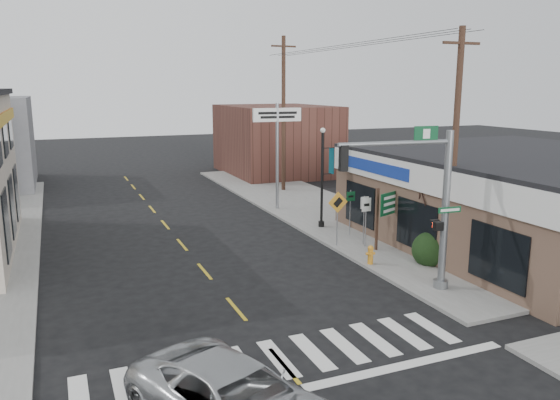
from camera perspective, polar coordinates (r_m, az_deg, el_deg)
name	(u,v)px	position (r m, az deg, el deg)	size (l,w,h in m)	color
ground	(284,366)	(14.81, 0.41, -16.91)	(140.00, 140.00, 0.00)	black
sidewalk_right	(344,220)	(29.51, 6.67, -2.14)	(6.00, 38.00, 0.13)	slate
center_line	(205,271)	(21.79, -7.89, -7.39)	(0.12, 56.00, 0.01)	gold
crosswalk	(278,358)	(15.14, -0.20, -16.22)	(11.00, 2.20, 0.01)	silver
thrift_store	(527,202)	(27.06, 24.42, -0.19)	(12.00, 14.00, 4.00)	brown
bldg_distant_right	(276,140)	(45.51, -0.42, 6.31)	(8.00, 10.00, 5.60)	#532E26
traffic_signal_pole	(430,195)	(19.07, 15.42, 0.54)	(4.51, 0.37, 5.72)	gray
guide_sign	(390,209)	(24.14, 11.45, -0.94)	(1.56, 0.13, 2.73)	#422B1F
fire_hydrant	(370,254)	(22.23, 9.43, -5.57)	(0.24, 0.24, 0.77)	#C37C1D
ped_crossing_sign	(338,208)	(24.24, 6.04, -0.88)	(0.96, 0.07, 2.46)	gray
lamp_post	(323,170)	(27.34, 4.54, 3.16)	(0.65, 0.51, 5.01)	black
dance_center_sign	(277,129)	(31.28, -0.30, 7.45)	(2.86, 0.18, 6.07)	gray
bare_tree	(433,179)	(22.96, 15.66, 2.11)	(2.10, 2.10, 4.20)	black
shrub_front	(430,250)	(22.84, 15.40, -5.04)	(1.46, 1.46, 1.10)	#1B3616
shrub_back	(439,247)	(23.97, 16.27, -4.73)	(0.99, 0.99, 0.74)	black
utility_pole_near	(455,151)	(21.26, 17.77, 4.95)	(1.58, 0.24, 9.09)	#3F2D1A
utility_pole_far	(283,113)	(37.12, 0.37, 9.09)	(1.78, 0.27, 10.26)	#3E261C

